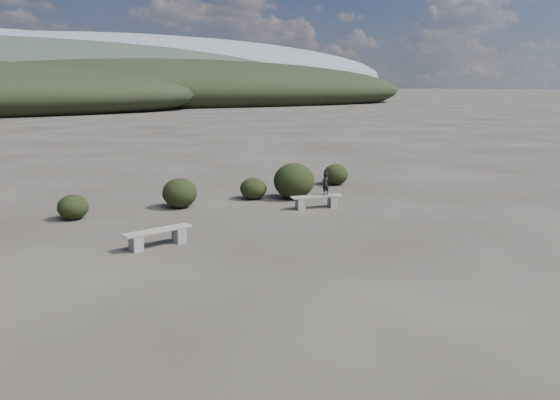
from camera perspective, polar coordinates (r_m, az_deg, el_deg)
ground at (r=13.00m, az=5.26°, el=-7.80°), size 1200.00×1200.00×0.00m
bench_left at (r=15.43m, az=-12.64°, el=-3.71°), size 2.00×0.75×0.49m
bench_right at (r=19.77m, az=3.84°, el=-0.07°), size 1.92×0.76×0.47m
seated_person at (r=19.78m, az=4.77°, el=1.71°), size 0.34×0.26×0.84m
shrub_a at (r=19.37m, az=-20.82°, el=-0.69°), size 1.01×1.01×0.83m
shrub_b at (r=20.15m, az=-10.43°, el=0.72°), size 1.26×1.26×1.08m
shrub_c at (r=21.37m, az=-2.81°, el=1.21°), size 1.05×1.05×0.84m
shrub_d at (r=21.42m, az=1.46°, el=2.02°), size 1.60×1.60×1.40m
shrub_e at (r=24.59m, az=5.85°, el=2.68°), size 1.12×1.12×0.93m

